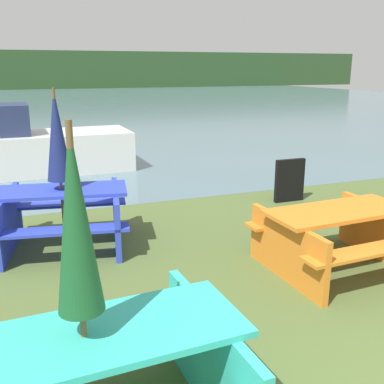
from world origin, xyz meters
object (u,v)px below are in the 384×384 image
boat (15,148)px  signboard (290,180)px  picnic_table_teal (87,382)px  picnic_table_blue (63,213)px  umbrella_darkgreen (76,223)px  umbrella_navy (57,136)px  picnic_table_orange (337,233)px

boat → signboard: 5.98m
boat → signboard: (4.47, -3.97, -0.20)m
picnic_table_teal → picnic_table_blue: 3.42m
umbrella_darkgreen → umbrella_navy: (0.17, 3.41, -0.02)m
umbrella_navy → boat: (-0.59, 4.71, -0.88)m
picnic_table_teal → boat: (-0.43, 8.12, 0.10)m
picnic_table_orange → boat: (-3.48, 6.51, 0.13)m
boat → signboard: bearing=-42.9°
umbrella_darkgreen → boat: size_ratio=0.43×
picnic_table_teal → umbrella_navy: 3.56m
umbrella_darkgreen → boat: (-0.43, 8.12, -0.90)m
picnic_table_orange → boat: size_ratio=0.36×
picnic_table_orange → umbrella_darkgreen: (-3.05, -1.61, 1.03)m
picnic_table_orange → umbrella_navy: 3.55m
picnic_table_blue → umbrella_darkgreen: bearing=-92.8°
picnic_table_teal → umbrella_darkgreen: bearing=0.0°
umbrella_navy → signboard: (3.87, 0.74, -1.08)m
picnic_table_orange → picnic_table_blue: picnic_table_blue is taller
picnic_table_blue → umbrella_navy: size_ratio=0.90×
umbrella_navy → signboard: bearing=10.8°
picnic_table_orange → signboard: bearing=68.7°
picnic_table_orange → picnic_table_blue: bearing=147.9°
picnic_table_blue → boat: (-0.59, 4.71, 0.11)m
umbrella_navy → picnic_table_teal: bearing=-92.8°
umbrella_navy → picnic_table_orange: bearing=-32.1°
picnic_table_orange → boat: 7.38m
picnic_table_teal → signboard: (4.04, 4.15, -0.10)m
picnic_table_teal → signboard: size_ratio=2.61×
umbrella_darkgreen → boat: umbrella_darkgreen is taller
boat → picnic_table_teal: bearing=-88.3°
picnic_table_blue → signboard: size_ratio=2.46×
signboard → umbrella_navy: bearing=-169.2°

